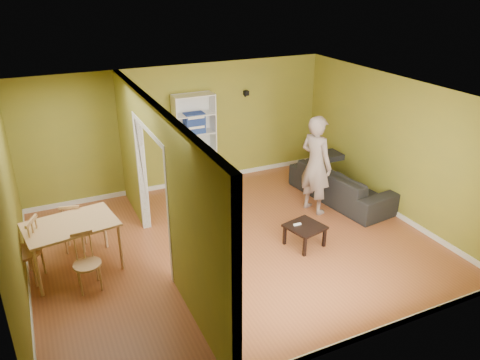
{
  "coord_description": "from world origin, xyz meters",
  "views": [
    {
      "loc": [
        -2.8,
        -6.27,
        4.27
      ],
      "look_at": [
        0.2,
        0.2,
        1.1
      ],
      "focal_mm": 35.0,
      "sensor_mm": 36.0,
      "label": 1
    }
  ],
  "objects_px": {
    "sofa": "(342,179)",
    "person": "(316,157)",
    "coffee_table": "(305,229)",
    "dining_table": "(71,228)",
    "chair_near": "(87,263)",
    "chair_far": "(73,226)",
    "bookshelf": "(194,141)",
    "chair_left": "(24,250)"
  },
  "relations": [
    {
      "from": "chair_left",
      "to": "chair_near",
      "type": "height_order",
      "value": "chair_left"
    },
    {
      "from": "sofa",
      "to": "chair_near",
      "type": "xyz_separation_m",
      "value": [
        -5.12,
        -0.9,
        -0.0
      ]
    },
    {
      "from": "bookshelf",
      "to": "dining_table",
      "type": "bearing_deg",
      "value": -141.3
    },
    {
      "from": "bookshelf",
      "to": "dining_table",
      "type": "relative_size",
      "value": 1.54
    },
    {
      "from": "dining_table",
      "to": "chair_left",
      "type": "xyz_separation_m",
      "value": [
        -0.68,
        0.02,
        -0.22
      ]
    },
    {
      "from": "dining_table",
      "to": "chair_far",
      "type": "height_order",
      "value": "chair_far"
    },
    {
      "from": "chair_left",
      "to": "chair_far",
      "type": "xyz_separation_m",
      "value": [
        0.75,
        0.61,
        -0.08
      ]
    },
    {
      "from": "dining_table",
      "to": "chair_far",
      "type": "relative_size",
      "value": 1.48
    },
    {
      "from": "chair_left",
      "to": "chair_near",
      "type": "relative_size",
      "value": 1.19
    },
    {
      "from": "bookshelf",
      "to": "chair_left",
      "type": "xyz_separation_m",
      "value": [
        -3.46,
        -2.21,
        -0.49
      ]
    },
    {
      "from": "bookshelf",
      "to": "chair_left",
      "type": "distance_m",
      "value": 4.14
    },
    {
      "from": "person",
      "to": "chair_left",
      "type": "xyz_separation_m",
      "value": [
        -5.14,
        -0.13,
        -0.6
      ]
    },
    {
      "from": "dining_table",
      "to": "chair_left",
      "type": "distance_m",
      "value": 0.72
    },
    {
      "from": "bookshelf",
      "to": "chair_near",
      "type": "height_order",
      "value": "bookshelf"
    },
    {
      "from": "sofa",
      "to": "chair_near",
      "type": "relative_size",
      "value": 2.64
    },
    {
      "from": "chair_near",
      "to": "coffee_table",
      "type": "bearing_deg",
      "value": -6.98
    },
    {
      "from": "sofa",
      "to": "chair_near",
      "type": "height_order",
      "value": "sofa"
    },
    {
      "from": "chair_left",
      "to": "chair_far",
      "type": "distance_m",
      "value": 0.98
    },
    {
      "from": "coffee_table",
      "to": "chair_far",
      "type": "relative_size",
      "value": 0.64
    },
    {
      "from": "person",
      "to": "dining_table",
      "type": "relative_size",
      "value": 1.7
    },
    {
      "from": "chair_near",
      "to": "chair_far",
      "type": "relative_size",
      "value": 0.99
    },
    {
      "from": "person",
      "to": "chair_left",
      "type": "distance_m",
      "value": 5.18
    },
    {
      "from": "person",
      "to": "chair_near",
      "type": "bearing_deg",
      "value": 84.23
    },
    {
      "from": "bookshelf",
      "to": "coffee_table",
      "type": "xyz_separation_m",
      "value": [
        0.83,
        -3.11,
        -0.69
      ]
    },
    {
      "from": "chair_far",
      "to": "chair_left",
      "type": "bearing_deg",
      "value": 51.42
    },
    {
      "from": "person",
      "to": "bookshelf",
      "type": "height_order",
      "value": "person"
    },
    {
      "from": "person",
      "to": "chair_far",
      "type": "height_order",
      "value": "person"
    },
    {
      "from": "coffee_table",
      "to": "dining_table",
      "type": "height_order",
      "value": "dining_table"
    },
    {
      "from": "chair_near",
      "to": "chair_far",
      "type": "bearing_deg",
      "value": 90.1
    },
    {
      "from": "dining_table",
      "to": "chair_near",
      "type": "relative_size",
      "value": 1.5
    },
    {
      "from": "person",
      "to": "chair_left",
      "type": "bearing_deg",
      "value": 76.25
    },
    {
      "from": "bookshelf",
      "to": "chair_near",
      "type": "relative_size",
      "value": 2.31
    },
    {
      "from": "sofa",
      "to": "dining_table",
      "type": "xyz_separation_m",
      "value": [
        -5.23,
        -0.33,
        0.3
      ]
    },
    {
      "from": "bookshelf",
      "to": "chair_far",
      "type": "relative_size",
      "value": 2.28
    },
    {
      "from": "sofa",
      "to": "coffee_table",
      "type": "xyz_separation_m",
      "value": [
        -1.62,
        -1.21,
        -0.12
      ]
    },
    {
      "from": "person",
      "to": "dining_table",
      "type": "xyz_separation_m",
      "value": [
        -4.46,
        -0.15,
        -0.38
      ]
    },
    {
      "from": "chair_near",
      "to": "chair_far",
      "type": "xyz_separation_m",
      "value": [
        -0.04,
        1.21,
        0.01
      ]
    },
    {
      "from": "chair_left",
      "to": "chair_near",
      "type": "distance_m",
      "value": 1.0
    },
    {
      "from": "person",
      "to": "chair_far",
      "type": "xyz_separation_m",
      "value": [
        -4.39,
        0.48,
        -0.68
      ]
    },
    {
      "from": "coffee_table",
      "to": "dining_table",
      "type": "bearing_deg",
      "value": 166.28
    },
    {
      "from": "coffee_table",
      "to": "person",
      "type": "bearing_deg",
      "value": 50.62
    },
    {
      "from": "sofa",
      "to": "person",
      "type": "height_order",
      "value": "person"
    }
  ]
}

